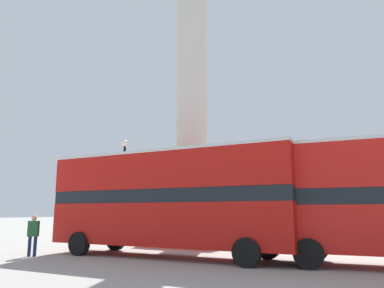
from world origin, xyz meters
TOP-DOWN VIEW (x-y plane):
  - ground_plane at (0.00, 0.00)m, footprint 200.00×200.00m
  - monument_column at (0.00, 0.00)m, footprint 4.53×4.53m
  - bus_b at (1.74, -5.27)m, footprint 10.94×2.86m
  - equestrian_statue at (-8.56, 3.34)m, footprint 3.64×3.39m
  - street_lamp at (-3.17, -2.24)m, footprint 0.38×0.38m
  - pedestrian_near_lamp at (-3.53, -7.77)m, footprint 0.48×0.35m

SIDE VIEW (x-z plane):
  - ground_plane at x=0.00m, z-range 0.00..0.00m
  - pedestrian_near_lamp at x=-3.53m, z-range 0.10..1.81m
  - equestrian_statue at x=-8.56m, z-range -1.20..4.47m
  - bus_b at x=1.74m, z-range 0.23..4.62m
  - street_lamp at x=-3.17m, z-range 0.12..6.03m
  - monument_column at x=0.00m, z-range -2.26..20.48m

